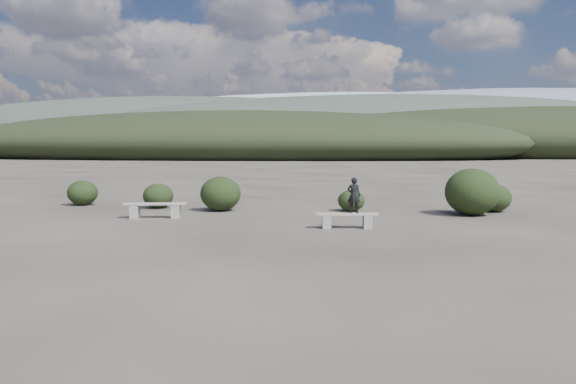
# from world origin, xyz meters

# --- Properties ---
(ground) EXTENTS (1200.00, 1200.00, 0.00)m
(ground) POSITION_xyz_m (0.00, 0.00, 0.00)
(ground) COLOR #302B25
(ground) RESTS_ON ground
(bench_left) EXTENTS (1.97, 0.79, 0.48)m
(bench_left) POSITION_xyz_m (-3.89, 6.09, 0.29)
(bench_left) COLOR slate
(bench_left) RESTS_ON ground
(bench_right) EXTENTS (1.74, 0.62, 0.43)m
(bench_right) POSITION_xyz_m (2.22, 4.77, 0.26)
(bench_right) COLOR slate
(bench_right) RESTS_ON ground
(seated_person) EXTENTS (0.37, 0.25, 1.00)m
(seated_person) POSITION_xyz_m (2.40, 4.80, 0.92)
(seated_person) COLOR black
(seated_person) RESTS_ON bench_right
(shrub_a) EXTENTS (1.11, 1.11, 0.91)m
(shrub_a) POSITION_xyz_m (-4.88, 8.84, 0.46)
(shrub_a) COLOR black
(shrub_a) RESTS_ON ground
(shrub_b) EXTENTS (1.42, 1.42, 1.22)m
(shrub_b) POSITION_xyz_m (-2.39, 8.34, 0.61)
(shrub_b) COLOR black
(shrub_b) RESTS_ON ground
(shrub_c) EXTENTS (0.94, 0.94, 0.75)m
(shrub_c) POSITION_xyz_m (2.16, 8.92, 0.38)
(shrub_c) COLOR black
(shrub_c) RESTS_ON ground
(shrub_d) EXTENTS (1.77, 1.77, 1.55)m
(shrub_d) POSITION_xyz_m (6.14, 8.40, 0.77)
(shrub_d) COLOR black
(shrub_d) RESTS_ON ground
(shrub_e) EXTENTS (1.17, 1.17, 0.98)m
(shrub_e) POSITION_xyz_m (7.06, 9.51, 0.49)
(shrub_e) COLOR black
(shrub_e) RESTS_ON ground
(shrub_f) EXTENTS (1.14, 1.14, 0.97)m
(shrub_f) POSITION_xyz_m (-8.15, 9.36, 0.48)
(shrub_f) COLOR black
(shrub_f) RESTS_ON ground
(mountain_ridges) EXTENTS (500.00, 400.00, 56.00)m
(mountain_ridges) POSITION_xyz_m (-7.48, 339.06, 10.84)
(mountain_ridges) COLOR black
(mountain_ridges) RESTS_ON ground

